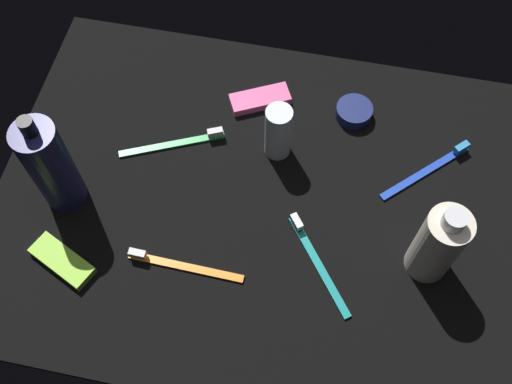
% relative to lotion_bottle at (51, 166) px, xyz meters
% --- Properties ---
extents(ground_plane, '(0.84, 0.64, 0.01)m').
position_rel_lotion_bottle_xyz_m(ground_plane, '(0.30, 0.05, -0.10)').
color(ground_plane, black).
extents(lotion_bottle, '(0.07, 0.07, 0.21)m').
position_rel_lotion_bottle_xyz_m(lotion_bottle, '(0.00, 0.00, 0.00)').
color(lotion_bottle, navy).
rests_on(lotion_bottle, ground_plane).
extents(bodywash_bottle, '(0.06, 0.06, 0.17)m').
position_rel_lotion_bottle_xyz_m(bodywash_bottle, '(0.58, -0.00, -0.02)').
color(bodywash_bottle, silver).
rests_on(bodywash_bottle, ground_plane).
extents(deodorant_stick, '(0.04, 0.04, 0.11)m').
position_rel_lotion_bottle_xyz_m(deodorant_stick, '(0.32, 0.15, -0.04)').
color(deodorant_stick, silver).
rests_on(deodorant_stick, ground_plane).
extents(toothbrush_orange, '(0.18, 0.02, 0.02)m').
position_rel_lotion_bottle_xyz_m(toothbrush_orange, '(0.21, -0.08, -0.09)').
color(toothbrush_orange, orange).
rests_on(toothbrush_orange, ground_plane).
extents(toothbrush_green, '(0.17, 0.08, 0.02)m').
position_rel_lotion_bottle_xyz_m(toothbrush_green, '(0.15, 0.13, -0.09)').
color(toothbrush_green, green).
rests_on(toothbrush_green, ground_plane).
extents(toothbrush_blue, '(0.14, 0.13, 0.02)m').
position_rel_lotion_bottle_xyz_m(toothbrush_blue, '(0.57, 0.16, -0.09)').
color(toothbrush_blue, blue).
rests_on(toothbrush_blue, ground_plane).
extents(toothbrush_teal, '(0.12, 0.15, 0.02)m').
position_rel_lotion_bottle_xyz_m(toothbrush_teal, '(0.41, -0.03, -0.09)').
color(toothbrush_teal, teal).
rests_on(toothbrush_teal, ground_plane).
extents(snack_bar_lime, '(0.11, 0.08, 0.01)m').
position_rel_lotion_bottle_xyz_m(snack_bar_lime, '(0.03, -0.11, -0.09)').
color(snack_bar_lime, '#8CD133').
rests_on(snack_bar_lime, ground_plane).
extents(snack_bar_pink, '(0.11, 0.08, 0.01)m').
position_rel_lotion_bottle_xyz_m(snack_bar_pink, '(0.27, 0.24, -0.09)').
color(snack_bar_pink, '#E55999').
rests_on(snack_bar_pink, ground_plane).
extents(cream_tin_left, '(0.06, 0.06, 0.02)m').
position_rel_lotion_bottle_xyz_m(cream_tin_left, '(0.43, 0.25, -0.08)').
color(cream_tin_left, navy).
rests_on(cream_tin_left, ground_plane).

